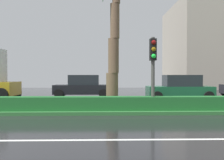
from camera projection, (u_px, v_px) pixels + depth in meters
ground_plane at (29, 108)px, 13.53m from camera, size 90.00×42.00×0.10m
median_strip at (23, 108)px, 12.53m from camera, size 85.50×4.00×0.15m
median_hedge at (12, 104)px, 11.13m from camera, size 76.50×0.70×0.60m
traffic_signal_median_right at (153, 60)px, 11.20m from camera, size 0.28×0.43×3.24m
car_in_traffic_leading at (83, 86)px, 19.66m from camera, size 4.30×2.02×1.72m
car_in_traffic_second at (180, 88)px, 17.00m from camera, size 4.30×2.02×1.72m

